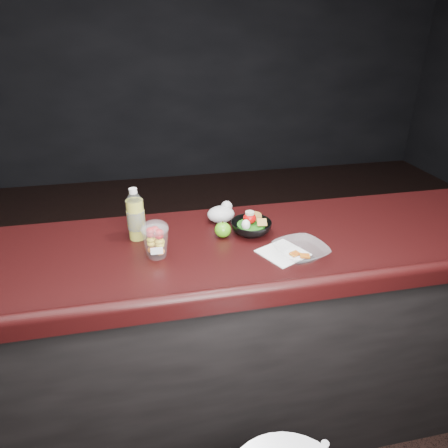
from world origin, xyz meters
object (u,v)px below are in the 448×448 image
Objects in this scene: snack_bowl at (251,226)px; takeout_bowl at (300,251)px; lemonade_bottle at (136,218)px; fruit_cup at (156,239)px; green_apple at (223,230)px.

takeout_bowl is at bearing -59.23° from snack_bowl.
fruit_cup is at bearing -66.92° from lemonade_bottle.
lemonade_bottle is 0.48m from snack_bowl.
green_apple is 0.12m from snack_bowl.
lemonade_bottle is 3.06× the size of green_apple.
lemonade_bottle is at bearing 155.10° from takeout_bowl.
lemonade_bottle reaches higher than green_apple.
takeout_bowl is (0.26, -0.22, -0.01)m from green_apple.
green_apple reaches higher than takeout_bowl.
lemonade_bottle is 0.67m from takeout_bowl.
snack_bowl is (0.40, 0.11, -0.04)m from fruit_cup.
snack_bowl is (0.47, -0.06, -0.06)m from lemonade_bottle.
fruit_cup reaches higher than snack_bowl.
fruit_cup is 0.55m from takeout_bowl.
lemonade_bottle is at bearing 113.08° from fruit_cup.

